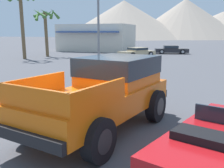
{
  "coord_description": "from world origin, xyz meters",
  "views": [
    {
      "loc": [
        2.93,
        -6.39,
        2.68
      ],
      "look_at": [
        0.34,
        1.08,
        1.14
      ],
      "focal_mm": 42.0,
      "sensor_mm": 36.0,
      "label": 1
    }
  ],
  "objects_px": {
    "parked_car_tan": "(137,52)",
    "palm_tree_tall": "(46,20)",
    "orange_pickup_truck": "(107,88)",
    "red_convertible_car": "(221,143)",
    "palm_tree_leaning": "(21,4)",
    "parked_car_dark": "(171,49)"
  },
  "relations": [
    {
      "from": "parked_car_tan",
      "to": "palm_tree_tall",
      "type": "xyz_separation_m",
      "value": [
        -10.09,
        -2.42,
        3.59
      ]
    },
    {
      "from": "orange_pickup_truck",
      "to": "parked_car_tan",
      "type": "bearing_deg",
      "value": 114.03
    },
    {
      "from": "parked_car_tan",
      "to": "orange_pickup_truck",
      "type": "bearing_deg",
      "value": 137.31
    },
    {
      "from": "red_convertible_car",
      "to": "parked_car_tan",
      "type": "height_order",
      "value": "parked_car_tan"
    },
    {
      "from": "palm_tree_leaning",
      "to": "palm_tree_tall",
      "type": "bearing_deg",
      "value": 78.43
    },
    {
      "from": "orange_pickup_truck",
      "to": "parked_car_tan",
      "type": "xyz_separation_m",
      "value": [
        -4.48,
        21.93,
        -0.57
      ]
    },
    {
      "from": "parked_car_tan",
      "to": "palm_tree_tall",
      "type": "bearing_deg",
      "value": 49.22
    },
    {
      "from": "parked_car_dark",
      "to": "palm_tree_leaning",
      "type": "xyz_separation_m",
      "value": [
        -13.77,
        -12.21,
        5.01
      ]
    },
    {
      "from": "red_convertible_car",
      "to": "palm_tree_leaning",
      "type": "distance_m",
      "value": 25.78
    },
    {
      "from": "orange_pickup_truck",
      "to": "red_convertible_car",
      "type": "distance_m",
      "value": 3.31
    },
    {
      "from": "parked_car_tan",
      "to": "palm_tree_tall",
      "type": "height_order",
      "value": "palm_tree_tall"
    },
    {
      "from": "parked_car_tan",
      "to": "palm_tree_leaning",
      "type": "xyz_separation_m",
      "value": [
        -10.76,
        -5.68,
        5.0
      ]
    },
    {
      "from": "red_convertible_car",
      "to": "palm_tree_tall",
      "type": "height_order",
      "value": "palm_tree_tall"
    },
    {
      "from": "parked_car_tan",
      "to": "palm_tree_tall",
      "type": "distance_m",
      "value": 10.98
    },
    {
      "from": "parked_car_tan",
      "to": "palm_tree_leaning",
      "type": "bearing_deg",
      "value": 63.58
    },
    {
      "from": "parked_car_dark",
      "to": "orange_pickup_truck",
      "type": "bearing_deg",
      "value": -11.23
    },
    {
      "from": "red_convertible_car",
      "to": "parked_car_tan",
      "type": "bearing_deg",
      "value": 126.26
    },
    {
      "from": "red_convertible_car",
      "to": "palm_tree_tall",
      "type": "xyz_separation_m",
      "value": [
        -17.55,
        20.77,
        3.73
      ]
    },
    {
      "from": "orange_pickup_truck",
      "to": "palm_tree_tall",
      "type": "xyz_separation_m",
      "value": [
        -14.57,
        19.51,
        3.02
      ]
    },
    {
      "from": "palm_tree_tall",
      "to": "palm_tree_leaning",
      "type": "xyz_separation_m",
      "value": [
        -0.67,
        -3.26,
        1.41
      ]
    },
    {
      "from": "parked_car_dark",
      "to": "parked_car_tan",
      "type": "height_order",
      "value": "parked_car_tan"
    },
    {
      "from": "palm_tree_leaning",
      "to": "red_convertible_car",
      "type": "bearing_deg",
      "value": -43.86
    }
  ]
}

